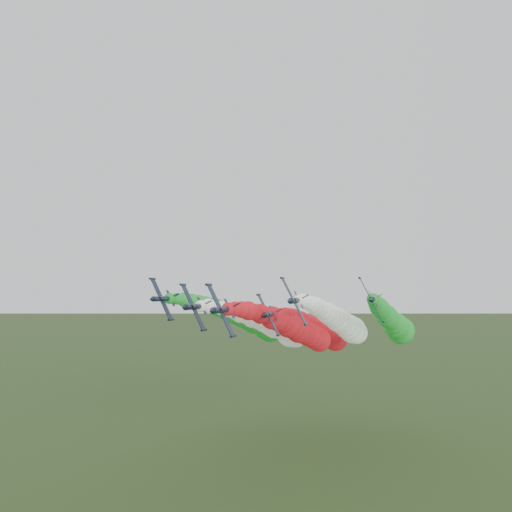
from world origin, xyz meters
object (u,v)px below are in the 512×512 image
object	(u,v)px
jet_inner_left	(275,327)
jet_outer_right	(393,322)
jet_outer_left	(249,320)
jet_inner_right	(342,323)
jet_lead	(297,329)
jet_trail	(321,331)

from	to	relation	value
jet_inner_left	jet_outer_right	world-z (taller)	jet_outer_right
jet_outer_right	jet_outer_left	bearing A→B (deg)	-172.83
jet_inner_right	jet_inner_left	bearing A→B (deg)	-172.81
jet_lead	jet_outer_left	distance (m)	26.23
jet_lead	jet_inner_right	xyz separation A→B (m)	(10.45, 13.46, 0.99)
jet_inner_left	jet_outer_left	xyz separation A→B (m)	(-9.74, 7.97, 1.18)
jet_inner_right	jet_outer_left	distance (m)	28.98
jet_outer_right	jet_trail	size ratio (longest dim) A/B	1.00
jet_inner_left	jet_trail	world-z (taller)	jet_inner_left
jet_lead	jet_outer_right	distance (m)	34.51
jet_outer_left	jet_outer_right	distance (m)	42.71
jet_outer_right	jet_inner_right	bearing A→B (deg)	-141.87
jet_inner_right	jet_trail	bearing A→B (deg)	119.73
jet_outer_left	jet_trail	size ratio (longest dim) A/B	1.00
jet_lead	jet_outer_right	bearing A→B (deg)	45.01
jet_outer_right	jet_trail	bearing A→B (deg)	173.84
jet_lead	jet_outer_right	world-z (taller)	jet_outer_right
jet_lead	jet_inner_left	size ratio (longest dim) A/B	1.00
jet_outer_left	jet_trail	bearing A→B (deg)	20.14
jet_outer_left	jet_trail	world-z (taller)	jet_outer_left
jet_lead	jet_trail	distance (m)	26.98
jet_inner_left	jet_trail	size ratio (longest dim) A/B	0.99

